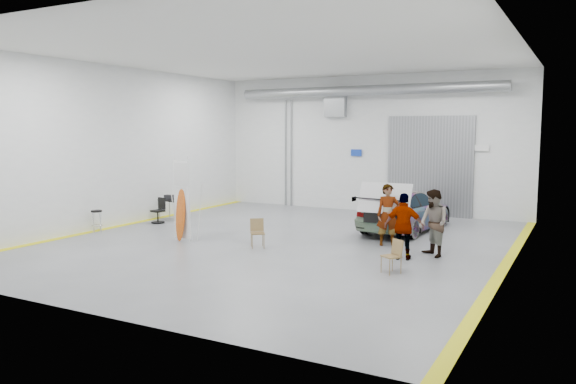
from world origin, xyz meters
The scene contains 13 objects.
ground centered at (0.00, 0.00, 0.00)m, with size 16.00×16.00×0.00m, color slate.
room_shell centered at (0.24, 2.22, 4.08)m, with size 14.02×16.18×6.01m.
sedan_car centered at (2.91, 4.05, 0.74)m, with size 2.08×5.10×1.48m, color silver.
person_a centered at (3.22, 1.16, 0.98)m, with size 0.71×0.47×1.95m, color #957851.
person_b centered at (4.85, 0.27, 0.97)m, with size 0.95×0.73×1.94m, color teal.
person_c centered at (4.22, -0.49, 0.94)m, with size 1.09×0.45×1.89m, color #A67237.
surfboard_display centered at (-2.90, -1.36, 1.14)m, with size 0.78×0.33×2.80m.
folding_chair_near centered at (-0.22, -1.05, 0.28)m, with size 0.58×0.64×0.89m.
folding_chair_far centered at (4.39, -2.13, 0.27)m, with size 0.56×0.62×0.86m.
shop_stool centered at (-6.60, -1.54, 0.39)m, with size 0.40×0.40×0.79m.
work_table centered at (-6.18, 2.06, 0.78)m, with size 1.34×0.85×1.02m.
office_chair centered at (-6.01, 1.05, 0.43)m, with size 0.52×0.53×0.97m.
trunk_lid centered at (2.91, 1.75, 1.50)m, with size 1.73×1.05×0.04m, color silver.
Camera 1 is at (8.66, -15.66, 3.65)m, focal length 35.00 mm.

